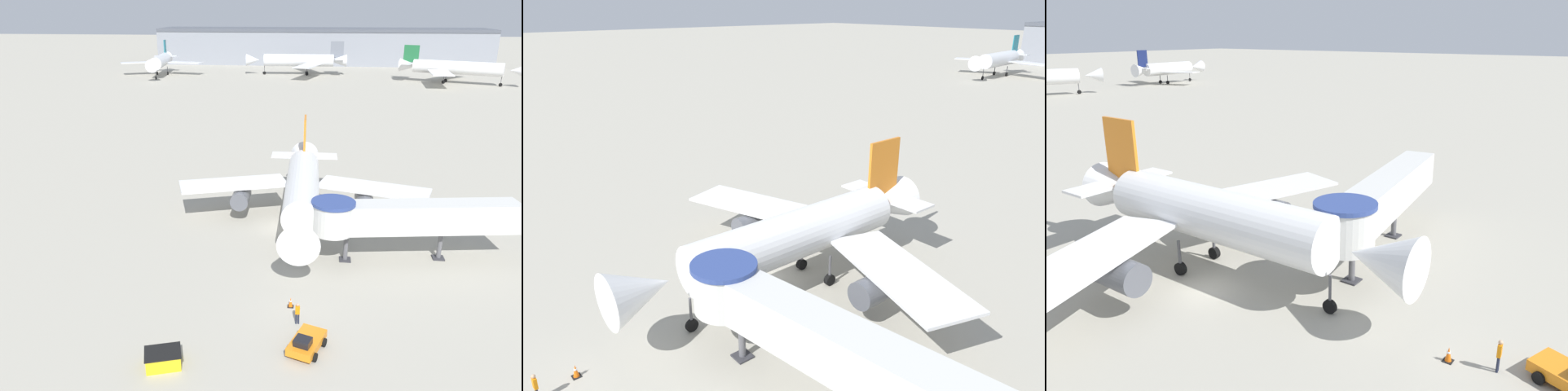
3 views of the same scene
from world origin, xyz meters
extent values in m
plane|color=#A8A393|center=(0.00, 0.00, 0.00)|extent=(800.00, 800.00, 0.00)
cylinder|color=white|center=(2.36, 0.93, 4.39)|extent=(3.87, 18.03, 3.66)
cone|color=white|center=(2.50, -11.54, 4.39)|extent=(3.71, 4.07, 3.66)
cone|color=white|center=(2.24, 11.21, 4.39)|extent=(3.73, 5.54, 3.66)
cube|color=white|center=(-5.61, 3.27, 3.75)|extent=(12.98, 8.08, 0.22)
cube|color=white|center=(10.27, 3.45, 3.75)|extent=(12.97, 7.84, 0.22)
cube|color=orange|center=(2.24, 10.93, 7.69)|extent=(0.28, 3.58, 4.76)
cube|color=white|center=(2.24, 11.48, 5.03)|extent=(8.33, 2.60, 0.18)
cylinder|color=#565960|center=(-4.62, 2.24, 2.49)|extent=(2.06, 3.60, 2.02)
cylinder|color=#565960|center=(9.30, 2.40, 2.49)|extent=(2.06, 3.60, 2.02)
cylinder|color=#4C4C51|center=(2.46, -8.18, 1.50)|extent=(0.18, 0.18, 2.11)
cylinder|color=black|center=(2.46, -8.18, 0.45)|extent=(0.27, 0.90, 0.90)
cylinder|color=#4C4C51|center=(0.68, 3.16, 1.50)|extent=(0.22, 0.22, 2.11)
cylinder|color=black|center=(0.68, 3.16, 0.45)|extent=(0.41, 0.90, 0.90)
cylinder|color=#4C4C51|center=(3.98, 3.20, 1.50)|extent=(0.22, 0.22, 2.11)
cylinder|color=black|center=(3.98, 3.20, 0.45)|extent=(0.41, 0.90, 0.90)
cube|color=silver|center=(14.09, -6.01, 4.39)|extent=(17.66, 5.15, 2.80)
cylinder|color=silver|center=(5.45, -7.29, 4.39)|extent=(3.90, 3.90, 2.80)
cylinder|color=navy|center=(5.45, -7.29, 5.94)|extent=(4.10, 4.10, 0.30)
cylinder|color=#56565B|center=(6.84, -7.09, 1.49)|extent=(0.44, 0.44, 2.99)
cube|color=#333338|center=(6.84, -7.09, 0.06)|extent=(1.10, 1.10, 0.12)
cylinder|color=#56565B|center=(15.82, -5.75, 1.49)|extent=(0.44, 0.44, 2.99)
cube|color=#333338|center=(15.82, -5.75, 0.06)|extent=(1.10, 1.10, 0.12)
cylinder|color=black|center=(2.96, -19.95, 0.32)|extent=(0.50, 0.70, 0.63)
cylinder|color=black|center=(4.73, -20.60, 0.32)|extent=(0.50, 0.70, 0.63)
cube|color=black|center=(13.36, -0.31, 0.02)|extent=(0.42, 0.42, 0.04)
cone|color=orange|center=(13.36, -0.31, 0.37)|extent=(0.29, 0.29, 0.66)
cylinder|color=white|center=(13.36, -0.31, 0.45)|extent=(0.16, 0.16, 0.08)
cube|color=black|center=(2.09, -15.75, 0.02)|extent=(0.51, 0.51, 0.04)
cone|color=orange|center=(2.09, -15.75, 0.44)|extent=(0.35, 0.35, 0.79)
cylinder|color=white|center=(2.09, -15.75, 0.53)|extent=(0.19, 0.19, 0.10)
cylinder|color=#1E2338|center=(2.64, -18.06, 0.43)|extent=(0.13, 0.13, 0.87)
cylinder|color=#1E2338|center=(2.82, -18.04, 0.43)|extent=(0.13, 0.13, 0.87)
cube|color=orange|center=(2.73, -18.05, 1.21)|extent=(0.36, 0.23, 0.69)
sphere|color=tan|center=(2.73, -18.05, 1.67)|extent=(0.24, 0.24, 0.24)
cone|color=white|center=(62.95, 110.93, 4.96)|extent=(5.74, 5.52, 4.10)
cylinder|color=#4C4C51|center=(59.00, 112.58, 1.73)|extent=(0.18, 0.18, 2.36)
cylinder|color=black|center=(59.00, 112.58, 0.55)|extent=(1.12, 0.66, 1.10)
cylinder|color=white|center=(94.77, 117.56, 4.86)|extent=(18.48, 4.60, 4.01)
cone|color=white|center=(107.75, 117.98, 4.86)|extent=(4.54, 4.15, 4.01)
cone|color=white|center=(84.20, 117.22, 4.86)|extent=(6.14, 4.20, 4.01)
cube|color=white|center=(92.64, 109.52, 4.16)|extent=(8.38, 12.77, 0.22)
cube|color=white|center=(92.12, 125.44, 4.16)|extent=(7.74, 12.73, 0.22)
cube|color=#141E4C|center=(84.50, 117.23, 8.47)|extent=(3.75, 0.36, 5.21)
cube|color=white|center=(83.89, 117.21, 5.56)|extent=(2.88, 8.18, 0.18)
cylinder|color=#4C4C51|center=(104.17, 117.86, 1.70)|extent=(0.18, 0.18, 2.31)
cylinder|color=black|center=(104.17, 117.86, 0.55)|extent=(1.11, 0.30, 1.10)
cylinder|color=#4C4C51|center=(92.54, 115.68, 1.70)|extent=(0.22, 0.22, 2.31)
cylinder|color=black|center=(92.54, 115.68, 0.55)|extent=(1.11, 0.44, 1.10)
cylinder|color=#4C4C51|center=(92.42, 119.29, 1.70)|extent=(0.22, 0.22, 2.31)
cylinder|color=black|center=(92.42, 119.29, 0.55)|extent=(1.11, 0.44, 1.10)
camera|label=1|loc=(3.60, -51.30, 22.86)|focal=35.00mm
camera|label=2|loc=(28.72, -21.58, 20.74)|focal=35.00mm
camera|label=3|loc=(-20.34, -22.92, 16.18)|focal=35.00mm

